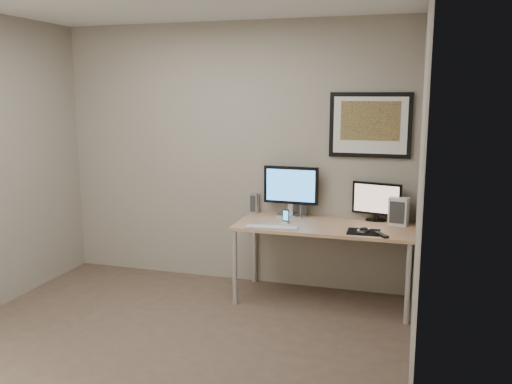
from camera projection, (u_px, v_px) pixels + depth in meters
The scene contains 14 objects.
floor at pixel (161, 351), 4.07m from camera, with size 3.60×3.60×0.00m, color #4E3C30.
room at pixel (180, 128), 4.20m from camera, with size 3.60×3.60×3.60m.
desk at pixel (324, 232), 4.95m from camera, with size 1.60×0.70×0.73m.
framed_art at pixel (370, 125), 4.99m from camera, with size 0.75×0.04×0.60m.
monitor_large at pixel (291, 189), 5.23m from camera, with size 0.54×0.18×0.49m.
monitor_tv at pixel (377, 201), 5.05m from camera, with size 0.46×0.15×0.36m.
speaker_left at pixel (255, 203), 5.41m from camera, with size 0.08×0.08×0.20m, color #B6B6BB.
speaker_right at pixel (303, 207), 5.26m from camera, with size 0.07×0.07×0.18m, color #B6B6BB.
phone_dock at pixel (286, 216), 4.98m from camera, with size 0.06×0.06×0.13m, color black.
keyboard at pixel (272, 227), 4.81m from camera, with size 0.47×0.13×0.02m, color silver.
mousepad at pixel (364, 232), 4.67m from camera, with size 0.28×0.25×0.00m, color black.
mouse at pixel (364, 229), 4.67m from camera, with size 0.07×0.12×0.04m, color black.
remote at pixel (382, 235), 4.55m from camera, with size 0.05×0.17×0.02m, color black.
fan_unit at pixel (399, 211), 4.91m from camera, with size 0.16×0.12×0.25m, color silver.
Camera 1 is at (1.77, -3.43, 1.91)m, focal length 38.00 mm.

